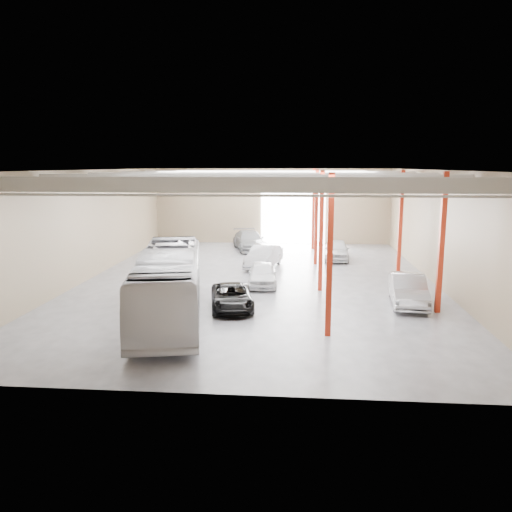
# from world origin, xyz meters

# --- Properties ---
(depot_shell) EXTENTS (22.12, 32.12, 7.06)m
(depot_shell) POSITION_xyz_m (0.13, 0.48, 4.98)
(depot_shell) COLOR #4E4E54
(depot_shell) RESTS_ON ground
(coach_bus) EXTENTS (5.08, 12.37, 3.36)m
(coach_bus) POSITION_xyz_m (-3.67, -8.00, 1.68)
(coach_bus) COLOR silver
(coach_bus) RESTS_ON ground
(black_sedan) EXTENTS (2.84, 4.79, 1.25)m
(black_sedan) POSITION_xyz_m (-0.88, -6.27, 0.62)
(black_sedan) COLOR black
(black_sedan) RESTS_ON ground
(car_row_a) EXTENTS (2.00, 4.32, 1.43)m
(car_row_a) POSITION_xyz_m (0.33, -1.07, 0.72)
(car_row_a) COLOR silver
(car_row_a) RESTS_ON ground
(car_row_b) EXTENTS (2.70, 5.11, 1.60)m
(car_row_b) POSITION_xyz_m (0.03, 4.50, 0.80)
(car_row_b) COLOR #B2B1B6
(car_row_b) RESTS_ON ground
(car_row_c) EXTENTS (3.77, 6.07, 1.64)m
(car_row_c) POSITION_xyz_m (-1.73, 12.00, 0.82)
(car_row_c) COLOR gray
(car_row_c) RESTS_ON ground
(car_right_near) EXTENTS (2.16, 5.04, 1.61)m
(car_right_near) POSITION_xyz_m (8.30, -4.72, 0.81)
(car_right_near) COLOR #A2A1A6
(car_right_near) RESTS_ON ground
(car_right_far) EXTENTS (2.11, 4.68, 1.56)m
(car_right_far) POSITION_xyz_m (5.50, 7.91, 0.78)
(car_right_far) COLOR silver
(car_right_far) RESTS_ON ground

